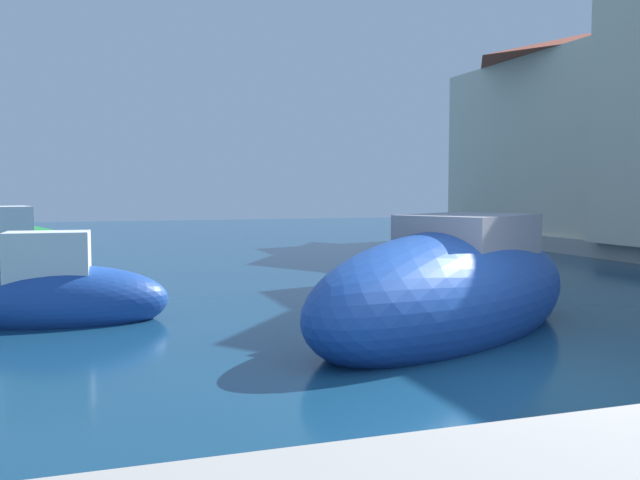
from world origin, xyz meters
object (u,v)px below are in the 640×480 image
object	(u,v)px
moored_boat_5	(452,293)
waterfront_building_annex	(582,132)
moored_boat_0	(64,296)
moored_boat_4	(437,249)

from	to	relation	value
moored_boat_5	waterfront_building_annex	world-z (taller)	waterfront_building_annex
moored_boat_5	waterfront_building_annex	distance (m)	17.98
moored_boat_0	waterfront_building_annex	size ratio (longest dim) A/B	0.31
moored_boat_4	waterfront_building_annex	bearing A→B (deg)	145.86
moored_boat_5	waterfront_building_annex	bearing A→B (deg)	-164.97
moored_boat_4	moored_boat_5	xyz separation A→B (m)	(-4.70, -9.18, 0.25)
moored_boat_4	moored_boat_5	distance (m)	10.32
moored_boat_0	waterfront_building_annex	xyz separation A→B (m)	(17.59, 9.90, 3.71)
moored_boat_4	moored_boat_0	bearing A→B (deg)	-24.55
moored_boat_4	moored_boat_5	size ratio (longest dim) A/B	0.68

